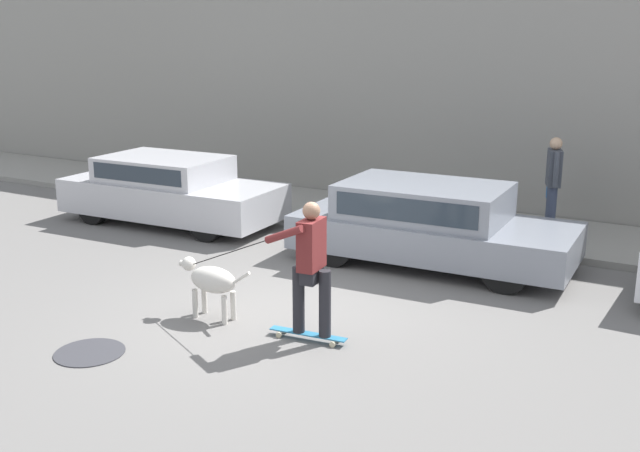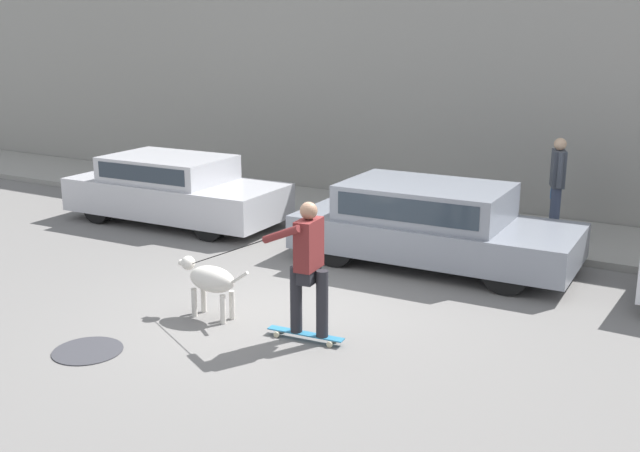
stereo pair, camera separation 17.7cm
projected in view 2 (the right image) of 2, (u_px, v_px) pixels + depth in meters
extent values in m
plane|color=slate|center=(284.00, 314.00, 9.56)|extent=(36.00, 36.00, 0.00)
cube|color=gray|center=(469.00, 92.00, 14.47)|extent=(32.00, 0.30, 4.68)
cube|color=gray|center=(437.00, 222.00, 13.90)|extent=(30.00, 2.43, 0.12)
cylinder|color=black|center=(256.00, 206.00, 14.05)|extent=(0.61, 0.22, 0.61)
cylinder|color=black|center=(209.00, 223.00, 12.81)|extent=(0.61, 0.22, 0.61)
cylinder|color=black|center=(150.00, 192.00, 15.22)|extent=(0.61, 0.22, 0.61)
cylinder|color=black|center=(98.00, 207.00, 13.99)|extent=(0.61, 0.22, 0.61)
cube|color=#BCBCC1|center=(177.00, 197.00, 13.97)|extent=(4.21, 1.85, 0.62)
cube|color=#BCBCC1|center=(168.00, 168.00, 13.91)|extent=(2.29, 1.61, 0.45)
cube|color=#28333D|center=(140.00, 174.00, 13.25)|extent=(1.97, 0.08, 0.29)
cylinder|color=black|center=(533.00, 243.00, 11.53)|extent=(0.68, 0.22, 0.67)
cylinder|color=black|center=(506.00, 270.00, 10.21)|extent=(0.68, 0.22, 0.67)
cylinder|color=black|center=(377.00, 222.00, 12.75)|extent=(0.68, 0.22, 0.67)
cylinder|color=black|center=(335.00, 245.00, 11.43)|extent=(0.68, 0.22, 0.67)
cube|color=gray|center=(435.00, 236.00, 11.45)|extent=(4.31, 1.94, 0.52)
cube|color=gray|center=(426.00, 201.00, 11.39)|extent=(2.51, 1.70, 0.53)
cube|color=#28333D|center=(405.00, 210.00, 10.70)|extent=(2.17, 0.08, 0.34)
cylinder|color=beige|center=(194.00, 303.00, 9.44)|extent=(0.07, 0.07, 0.37)
cylinder|color=beige|center=(204.00, 298.00, 9.59)|extent=(0.07, 0.07, 0.37)
cylinder|color=beige|center=(223.00, 309.00, 9.21)|extent=(0.07, 0.07, 0.37)
cylinder|color=beige|center=(232.00, 305.00, 9.36)|extent=(0.07, 0.07, 0.37)
ellipsoid|color=beige|center=(212.00, 279.00, 9.32)|extent=(0.66, 0.34, 0.33)
sphere|color=beige|center=(188.00, 263.00, 9.47)|extent=(0.18, 0.18, 0.18)
cylinder|color=beige|center=(183.00, 263.00, 9.52)|extent=(0.10, 0.08, 0.08)
cylinder|color=beige|center=(240.00, 277.00, 9.07)|extent=(0.27, 0.05, 0.20)
cylinder|color=beige|center=(277.00, 334.00, 8.84)|extent=(0.07, 0.04, 0.07)
cylinder|color=beige|center=(283.00, 330.00, 8.97)|extent=(0.07, 0.04, 0.07)
cylinder|color=beige|center=(330.00, 344.00, 8.56)|extent=(0.07, 0.04, 0.07)
cylinder|color=beige|center=(335.00, 340.00, 8.69)|extent=(0.07, 0.04, 0.07)
cube|color=teal|center=(306.00, 334.00, 8.75)|extent=(0.96, 0.21, 0.02)
cylinder|color=#232328|center=(296.00, 300.00, 8.70)|extent=(0.14, 0.14, 0.80)
cylinder|color=#232328|center=(322.00, 304.00, 8.56)|extent=(0.14, 0.14, 0.80)
cube|color=#232328|center=(309.00, 275.00, 8.55)|extent=(0.20, 0.33, 0.16)
cube|color=maroon|center=(309.00, 244.00, 8.45)|extent=(0.24, 0.42, 0.58)
sphere|color=#997056|center=(309.00, 211.00, 8.35)|extent=(0.20, 0.20, 0.20)
cylinder|color=maroon|center=(318.00, 242.00, 8.68)|extent=(0.09, 0.09, 0.55)
cylinder|color=maroon|center=(282.00, 234.00, 8.36)|extent=(0.55, 0.16, 0.30)
cylinder|color=black|center=(225.00, 253.00, 9.01)|extent=(1.32, 0.19, 0.58)
cylinder|color=#3D4760|center=(554.00, 210.00, 12.75)|extent=(0.15, 0.15, 0.85)
cylinder|color=#3D4760|center=(555.00, 212.00, 12.59)|extent=(0.15, 0.15, 0.85)
cube|color=#424751|center=(558.00, 169.00, 12.48)|extent=(0.34, 0.46, 0.62)
cylinder|color=#424751|center=(557.00, 165.00, 12.72)|extent=(0.09, 0.09, 0.59)
cylinder|color=#424751|center=(560.00, 170.00, 12.24)|extent=(0.09, 0.09, 0.59)
sphere|color=tan|center=(560.00, 144.00, 12.38)|extent=(0.21, 0.21, 0.21)
cube|color=#1E569E|center=(554.00, 191.00, 12.83)|extent=(0.18, 0.28, 0.32)
cylinder|color=#38383D|center=(88.00, 351.00, 8.46)|extent=(0.79, 0.79, 0.01)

